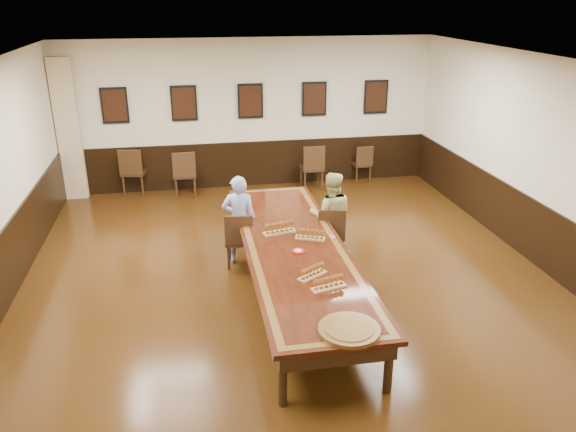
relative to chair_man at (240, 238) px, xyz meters
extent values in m
cube|color=black|center=(0.68, -1.03, -0.47)|extent=(8.00, 10.00, 0.02)
cube|color=white|center=(0.68, -1.03, 2.75)|extent=(8.00, 10.00, 0.02)
cube|color=beige|center=(0.68, 3.98, 1.14)|extent=(8.00, 0.02, 3.20)
cube|color=beige|center=(4.69, -1.03, 1.14)|extent=(0.02, 10.00, 3.20)
imported|color=#4F6FC6|center=(0.01, 0.10, 0.27)|extent=(0.58, 0.42, 1.46)
imported|color=#CACA7E|center=(1.49, 0.06, 0.26)|extent=(0.81, 0.68, 1.44)
cube|color=#DE4A6F|center=(1.28, -0.86, 0.30)|extent=(0.08, 0.14, 0.01)
cube|color=#CAB18B|center=(-3.07, 3.79, 0.99)|extent=(0.45, 0.18, 2.90)
cube|color=black|center=(0.68, 3.95, 0.04)|extent=(7.98, 0.04, 1.00)
cube|color=black|center=(4.66, -1.03, 0.04)|extent=(0.04, 9.98, 1.00)
cube|color=black|center=(0.68, -1.03, 0.26)|extent=(1.40, 5.00, 0.06)
cube|color=brown|center=(0.68, -1.03, 0.29)|extent=(1.28, 4.88, 0.00)
cube|color=black|center=(0.68, -1.03, 0.30)|extent=(1.10, 4.70, 0.00)
cube|color=black|center=(0.68, -1.03, 0.11)|extent=(1.25, 4.85, 0.18)
cylinder|color=black|center=(0.10, -3.35, -0.11)|extent=(0.10, 0.10, 0.69)
cylinder|color=black|center=(1.26, -3.35, -0.11)|extent=(0.10, 0.10, 0.69)
cylinder|color=black|center=(0.10, 1.29, -0.11)|extent=(0.10, 0.10, 0.69)
cylinder|color=black|center=(1.26, 1.29, -0.11)|extent=(0.10, 0.10, 0.69)
cube|color=black|center=(-2.12, 3.91, 1.44)|extent=(0.54, 0.03, 0.74)
cube|color=black|center=(-2.12, 3.89, 1.44)|extent=(0.46, 0.01, 0.64)
cube|color=black|center=(-0.72, 3.91, 1.44)|extent=(0.54, 0.03, 0.74)
cube|color=black|center=(-0.72, 3.89, 1.44)|extent=(0.46, 0.01, 0.64)
cube|color=black|center=(0.68, 3.91, 1.44)|extent=(0.54, 0.03, 0.74)
cube|color=black|center=(0.68, 3.89, 1.44)|extent=(0.46, 0.01, 0.64)
cube|color=black|center=(2.08, 3.91, 1.44)|extent=(0.54, 0.03, 0.74)
cube|color=black|center=(2.08, 3.89, 1.44)|extent=(0.46, 0.01, 0.64)
cube|color=black|center=(3.48, 3.91, 1.44)|extent=(0.54, 0.03, 0.74)
cube|color=black|center=(3.48, 3.89, 1.44)|extent=(0.46, 0.01, 0.64)
cube|color=#AC8148|center=(0.54, -0.58, 0.31)|extent=(0.51, 0.25, 0.03)
cube|color=#AC8148|center=(0.94, -0.87, 0.31)|extent=(0.45, 0.29, 0.03)
cube|color=#AC8148|center=(0.72, -1.99, 0.31)|extent=(0.42, 0.33, 0.03)
cube|color=#AC8148|center=(0.85, -2.32, 0.31)|extent=(0.46, 0.25, 0.03)
cylinder|color=#AA120B|center=(0.69, -1.25, 0.30)|extent=(0.20, 0.20, 0.02)
cylinder|color=silver|center=(0.69, -1.25, 0.32)|extent=(0.11, 0.11, 0.01)
cylinder|color=#502F10|center=(0.83, -3.25, 0.31)|extent=(0.77, 0.77, 0.04)
cylinder|color=brown|center=(0.83, -3.25, 0.34)|extent=(0.62, 0.62, 0.01)
camera|label=1|loc=(-0.71, -8.06, 3.60)|focal=35.00mm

